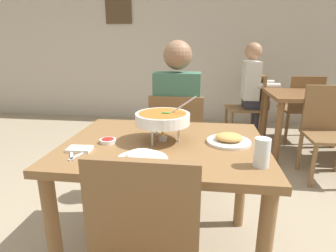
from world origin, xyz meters
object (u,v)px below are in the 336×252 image
Objects in this scene: chair_diner_main at (177,141)px; patron_bg_left at (253,86)px; chair_bg_left at (250,103)px; diner_main at (178,112)px; sauce_dish at (108,141)px; curry_bowl at (163,119)px; appetizer_plate at (229,139)px; drink_glass at (262,154)px; chair_bg_corner at (328,127)px; dining_table_far at (313,105)px; dining_table_main at (165,162)px; chair_bg_right at (301,105)px; rice_plate at (142,158)px.

chair_diner_main is 0.69× the size of patron_bg_left.
chair_bg_left is (0.85, 1.67, 0.00)m from chair_diner_main.
diner_main is 14.56× the size of sauce_dish.
appetizer_plate is at bearing 2.03° from curry_bowl.
patron_bg_left is (0.40, 2.65, -0.07)m from drink_glass.
diner_main is 1.46× the size of chair_bg_corner.
diner_main is at bearing -143.61° from dining_table_far.
patron_bg_left is at bearing 116.66° from chair_bg_corner.
diner_main is (0.00, 0.03, 0.24)m from chair_diner_main.
dining_table_main is 2.54m from chair_bg_left.
chair_bg_left is at bearing 175.39° from chair_bg_right.
sauce_dish reaches higher than dining_table_far.
chair_bg_left is (0.85, 2.39, -0.12)m from dining_table_main.
diner_main is at bearing -117.44° from chair_bg_left.
sauce_dish is (-0.30, -0.07, -0.12)m from curry_bowl.
sauce_dish is 0.10× the size of chair_bg_right.
chair_bg_right is at bearing -4.61° from chair_bg_left.
chair_bg_right is (1.57, 2.61, -0.26)m from rice_plate.
sauce_dish is 0.81m from drink_glass.
diner_main is (0.00, 0.75, 0.11)m from dining_table_main.
dining_table_far is 0.83m from chair_bg_left.
patron_bg_left is (-0.58, 0.58, 0.13)m from dining_table_far.
appetizer_plate is at bearing 111.95° from drink_glass.
rice_plate is 2.59m from dining_table_far.
curry_bowl reaches higher than sauce_dish.
dining_table_main is at bearing -109.57° from chair_bg_left.
appetizer_plate is 0.31m from drink_glass.
chair_diner_main is at bearing -117.43° from patron_bg_left.
diner_main is 1.46× the size of chair_bg_left.
chair_bg_corner is (1.48, 1.58, -0.26)m from rice_plate.
chair_bg_right reaches higher than drink_glass.
chair_bg_corner is at bearing -93.75° from dining_table_far.
dining_table_main is 0.31m from rice_plate.
diner_main is 5.46× the size of rice_plate.
patron_bg_left is at bearing 77.62° from appetizer_plate.
chair_diner_main is 1.00× the size of chair_bg_corner.
dining_table_main is 4.60× the size of appetizer_plate.
diner_main is 1.80m from dining_table_far.
chair_bg_corner is at bearing -94.80° from chair_bg_right.
sauce_dish is at bearing -111.13° from diner_main.
patron_bg_left is (0.52, 2.36, -0.03)m from appetizer_plate.
rice_plate is 0.24× the size of dining_table_far.
dining_table_main is 8.49× the size of drink_glass.
dining_table_far is at bearing 54.14° from rice_plate.
chair_bg_right is at bearing -5.49° from patron_bg_left.
chair_bg_left is at bearing 69.98° from curry_bowl.
chair_bg_corner is at bearing 50.19° from appetizer_plate.
dining_table_main is 0.38m from appetizer_plate.
curry_bowl is at bearing -137.94° from chair_bg_corner.
chair_diner_main and chair_bg_corner have the same top height.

